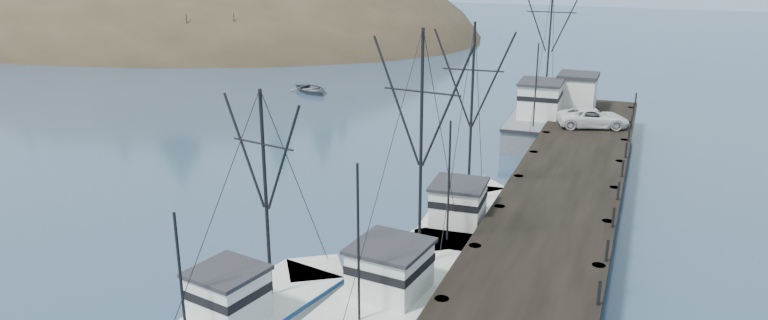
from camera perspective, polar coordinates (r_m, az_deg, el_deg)
ground at (r=31.02m, az=-16.87°, el=-11.28°), size 400.00×400.00×0.00m
pier at (r=39.24m, az=14.86°, el=-2.16°), size 6.00×44.00×2.00m
headland at (r=137.26m, az=-21.54°, el=8.50°), size 134.80×78.00×51.00m
distant_ridge at (r=191.57m, az=19.56°, el=12.39°), size 360.00×40.00×26.00m
moored_sailboats at (r=94.76m, az=-13.09°, el=8.62°), size 19.93×17.61×6.35m
trawler_near at (r=29.48m, az=2.00°, el=-10.25°), size 4.96×11.78×11.80m
trawler_mid at (r=27.77m, az=-10.58°, el=-12.48°), size 4.88×9.88×9.93m
trawler_far at (r=36.20m, az=6.64°, el=-4.84°), size 4.06×10.96×11.24m
work_vessel at (r=55.89m, az=13.00°, el=3.40°), size 4.67×14.48×12.28m
pier_shed at (r=56.23m, az=15.80°, el=5.56°), size 3.00×3.20×2.80m
pickup_truck at (r=50.93m, az=17.01°, el=3.38°), size 5.40×3.66×1.37m
motorboat at (r=70.23m, az=-6.09°, el=5.61°), size 6.10×5.87×1.03m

